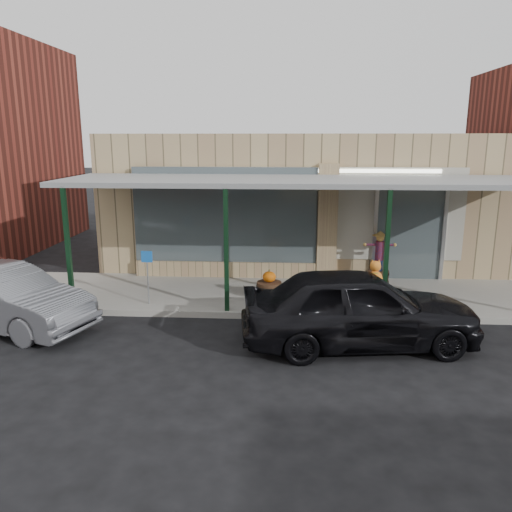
# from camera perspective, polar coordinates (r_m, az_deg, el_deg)

# --- Properties ---
(ground) EXTENTS (120.00, 120.00, 0.00)m
(ground) POSITION_cam_1_polar(r_m,az_deg,el_deg) (9.76, 5.91, -11.48)
(ground) COLOR black
(ground) RESTS_ON ground
(sidewalk) EXTENTS (40.00, 3.20, 0.15)m
(sidewalk) POSITION_cam_1_polar(r_m,az_deg,el_deg) (13.09, 5.33, -4.54)
(sidewalk) COLOR gray
(sidewalk) RESTS_ON ground
(storefront) EXTENTS (12.00, 6.25, 4.20)m
(storefront) POSITION_cam_1_polar(r_m,az_deg,el_deg) (17.14, 5.05, 6.64)
(storefront) COLOR tan
(storefront) RESTS_ON ground
(awning) EXTENTS (12.00, 3.00, 3.04)m
(awning) POSITION_cam_1_polar(r_m,az_deg,el_deg) (12.47, 5.62, 8.34)
(awning) COLOR gray
(awning) RESTS_ON ground
(block_buildings_near) EXTENTS (61.00, 8.00, 8.00)m
(block_buildings_near) POSITION_cam_1_polar(r_m,az_deg,el_deg) (18.22, 11.55, 12.10)
(block_buildings_near) COLOR maroon
(block_buildings_near) RESTS_ON ground
(barrel_scarecrow) EXTENTS (0.88, 0.73, 1.49)m
(barrel_scarecrow) POSITION_cam_1_polar(r_m,az_deg,el_deg) (14.10, 13.83, -1.14)
(barrel_scarecrow) COLOR #482C1D
(barrel_scarecrow) RESTS_ON sidewalk
(barrel_pumpkin) EXTENTS (0.64, 0.64, 0.74)m
(barrel_pumpkin) POSITION_cam_1_polar(r_m,az_deg,el_deg) (12.55, 1.51, -3.67)
(barrel_pumpkin) COLOR #482C1D
(barrel_pumpkin) RESTS_ON sidewalk
(handicap_sign) EXTENTS (0.27, 0.04, 1.32)m
(handicap_sign) POSITION_cam_1_polar(r_m,az_deg,el_deg) (12.23, -12.31, -1.59)
(handicap_sign) COLOR gray
(handicap_sign) RESTS_ON sidewalk
(parked_sedan) EXTENTS (4.86, 2.42, 1.59)m
(parked_sedan) POSITION_cam_1_polar(r_m,az_deg,el_deg) (10.18, 11.67, -5.81)
(parked_sedan) COLOR black
(parked_sedan) RESTS_ON ground
(car_grey) EXTENTS (4.35, 2.73, 1.35)m
(car_grey) POSITION_cam_1_polar(r_m,az_deg,el_deg) (12.20, -26.77, -4.36)
(car_grey) COLOR slate
(car_grey) RESTS_ON ground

